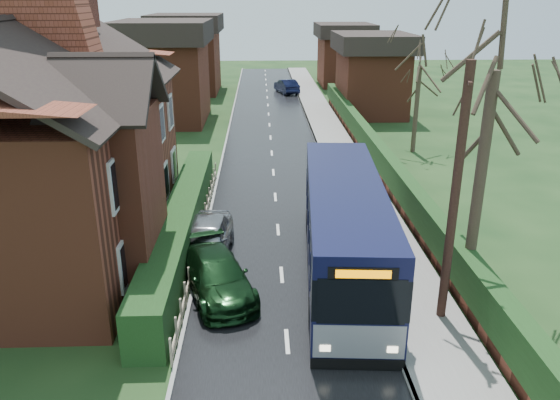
{
  "coord_description": "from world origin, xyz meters",
  "views": [
    {
      "loc": [
        -0.68,
        -15.26,
        9.39
      ],
      "look_at": [
        0.04,
        4.86,
        1.8
      ],
      "focal_mm": 35.0,
      "sensor_mm": 36.0,
      "label": 1
    }
  ],
  "objects_px": {
    "bus": "(344,230)",
    "car_silver": "(206,238)",
    "bus_stop_sign": "(404,279)",
    "telegraph_pole": "(455,199)",
    "car_green": "(217,275)",
    "brick_house": "(44,139)"
  },
  "relations": [
    {
      "from": "bus_stop_sign",
      "to": "telegraph_pole",
      "type": "relative_size",
      "value": 0.4
    },
    {
      "from": "car_silver",
      "to": "telegraph_pole",
      "type": "relative_size",
      "value": 0.56
    },
    {
      "from": "bus",
      "to": "car_green",
      "type": "xyz_separation_m",
      "value": [
        -4.4,
        -1.26,
        -1.0
      ]
    },
    {
      "from": "brick_house",
      "to": "telegraph_pole",
      "type": "xyz_separation_m",
      "value": [
        13.53,
        -5.73,
        -0.42
      ]
    },
    {
      "from": "telegraph_pole",
      "to": "bus_stop_sign",
      "type": "bearing_deg",
      "value": -128.77
    },
    {
      "from": "bus",
      "to": "car_silver",
      "type": "relative_size",
      "value": 2.55
    },
    {
      "from": "brick_house",
      "to": "bus_stop_sign",
      "type": "relative_size",
      "value": 4.67
    },
    {
      "from": "car_green",
      "to": "telegraph_pole",
      "type": "bearing_deg",
      "value": -33.01
    },
    {
      "from": "bus_stop_sign",
      "to": "car_green",
      "type": "bearing_deg",
      "value": 175.73
    },
    {
      "from": "brick_house",
      "to": "telegraph_pole",
      "type": "bearing_deg",
      "value": -22.96
    },
    {
      "from": "car_silver",
      "to": "bus",
      "type": "bearing_deg",
      "value": -12.44
    },
    {
      "from": "bus_stop_sign",
      "to": "brick_house",
      "type": "bearing_deg",
      "value": 174.61
    },
    {
      "from": "car_silver",
      "to": "telegraph_pole",
      "type": "bearing_deg",
      "value": -26.76
    },
    {
      "from": "car_silver",
      "to": "car_green",
      "type": "bearing_deg",
      "value": -73.44
    },
    {
      "from": "brick_house",
      "to": "car_green",
      "type": "height_order",
      "value": "brick_house"
    },
    {
      "from": "bus",
      "to": "telegraph_pole",
      "type": "relative_size",
      "value": 1.44
    },
    {
      "from": "brick_house",
      "to": "car_silver",
      "type": "relative_size",
      "value": 3.32
    },
    {
      "from": "bus",
      "to": "bus_stop_sign",
      "type": "xyz_separation_m",
      "value": [
        1.0,
        -4.24,
        0.39
      ]
    },
    {
      "from": "bus",
      "to": "car_silver",
      "type": "distance_m",
      "value": 5.3
    },
    {
      "from": "telegraph_pole",
      "to": "brick_house",
      "type": "bearing_deg",
      "value": 172.26
    },
    {
      "from": "car_silver",
      "to": "car_green",
      "type": "height_order",
      "value": "car_silver"
    },
    {
      "from": "bus_stop_sign",
      "to": "car_silver",
      "type": "bearing_deg",
      "value": 160.87
    }
  ]
}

